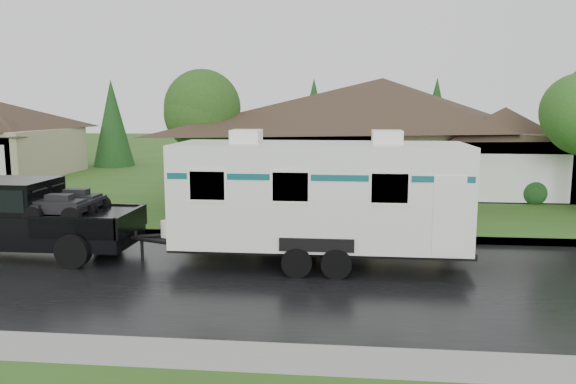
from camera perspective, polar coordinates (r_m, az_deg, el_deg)
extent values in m
plane|color=#30541A|center=(16.35, 5.17, -6.69)|extent=(140.00, 140.00, 0.00)
cube|color=black|center=(14.43, 5.06, -8.78)|extent=(140.00, 8.00, 0.01)
cube|color=gray|center=(18.51, 5.26, -4.61)|extent=(140.00, 0.50, 0.15)
cube|color=#30541A|center=(31.05, 5.54, 0.83)|extent=(140.00, 26.00, 0.15)
cube|color=gray|center=(29.94, 9.41, 3.49)|extent=(18.00, 10.00, 3.00)
pyramid|color=#34251C|center=(29.85, 9.61, 11.35)|extent=(19.44, 10.80, 2.60)
cube|color=gray|center=(27.87, 20.94, 2.33)|extent=(5.76, 4.00, 2.70)
cube|color=tan|center=(35.51, -26.83, 3.09)|extent=(3.20, 4.00, 2.52)
cylinder|color=#382B1E|center=(24.49, -8.17, 1.67)|extent=(0.39, 0.39, 2.41)
sphere|color=#2F5C1E|center=(24.31, -8.31, 7.85)|extent=(3.33, 3.33, 3.33)
sphere|color=#143814|center=(25.72, -4.16, 0.49)|extent=(1.00, 1.00, 1.00)
sphere|color=#143814|center=(25.33, 5.24, 0.35)|extent=(1.00, 1.00, 1.00)
sphere|color=#143814|center=(25.63, 14.67, 0.20)|extent=(1.00, 1.00, 1.00)
sphere|color=#143814|center=(26.61, 23.64, 0.05)|extent=(1.00, 1.00, 1.00)
cube|color=black|center=(18.14, -25.50, -3.15)|extent=(6.69, 2.23, 0.96)
cube|color=black|center=(18.23, -26.87, -0.44)|extent=(2.68, 2.10, 1.00)
cube|color=black|center=(18.22, -26.88, -0.27)|extent=(2.45, 2.14, 0.61)
cube|color=black|center=(17.09, -19.46, -2.71)|extent=(2.45, 2.12, 0.07)
cylinder|color=black|center=(16.27, -20.99, -5.62)|extent=(0.94, 0.36, 0.94)
cylinder|color=black|center=(18.19, -17.90, -3.97)|extent=(0.94, 0.36, 0.94)
cube|color=white|center=(15.32, 3.21, -0.14)|extent=(7.80, 2.68, 2.73)
cube|color=black|center=(15.63, 3.17, -5.69)|extent=(8.25, 1.34, 0.16)
cube|color=#0C4D54|center=(15.24, 3.23, 2.10)|extent=(7.65, 2.70, 0.16)
cube|color=white|center=(15.38, -4.26, 5.67)|extent=(0.78, 0.89, 0.36)
cube|color=white|center=(15.18, 10.03, 5.52)|extent=(0.78, 0.89, 0.36)
cylinder|color=black|center=(14.41, 0.90, -7.17)|extent=(0.78, 0.27, 0.78)
cylinder|color=black|center=(16.95, 1.68, -4.73)|extent=(0.78, 0.27, 0.78)
cylinder|color=black|center=(14.36, 4.92, -7.26)|extent=(0.78, 0.27, 0.78)
cylinder|color=black|center=(16.91, 5.08, -4.80)|extent=(0.78, 0.27, 0.78)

